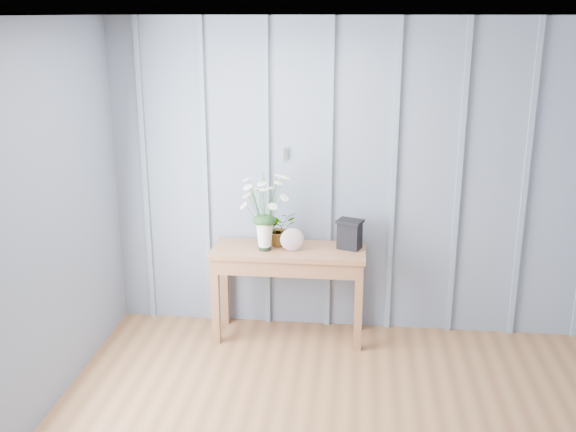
# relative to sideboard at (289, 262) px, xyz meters

# --- Properties ---
(room_shell) EXTENTS (4.00, 4.50, 2.50)m
(room_shell) POSITION_rel_sideboard_xyz_m (0.55, -1.08, 1.35)
(room_shell) COLOR gray
(room_shell) RESTS_ON ground
(sideboard) EXTENTS (1.20, 0.45, 0.75)m
(sideboard) POSITION_rel_sideboard_xyz_m (0.00, 0.00, 0.00)
(sideboard) COLOR brown
(sideboard) RESTS_ON ground
(daisy_vase) EXTENTS (0.44, 0.33, 0.62)m
(daisy_vase) POSITION_rel_sideboard_xyz_m (-0.18, -0.05, 0.50)
(daisy_vase) COLOR black
(daisy_vase) RESTS_ON sideboard
(spider_plant) EXTENTS (0.32, 0.31, 0.28)m
(spider_plant) POSITION_rel_sideboard_xyz_m (-0.08, 0.08, 0.25)
(spider_plant) COLOR #183B1A
(spider_plant) RESTS_ON sideboard
(felt_disc_vessel) EXTENTS (0.19, 0.07, 0.19)m
(felt_disc_vessel) POSITION_rel_sideboard_xyz_m (0.03, -0.06, 0.21)
(felt_disc_vessel) COLOR #834F65
(felt_disc_vessel) RESTS_ON sideboard
(carved_box) EXTENTS (0.23, 0.20, 0.23)m
(carved_box) POSITION_rel_sideboard_xyz_m (0.47, 0.05, 0.23)
(carved_box) COLOR black
(carved_box) RESTS_ON sideboard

